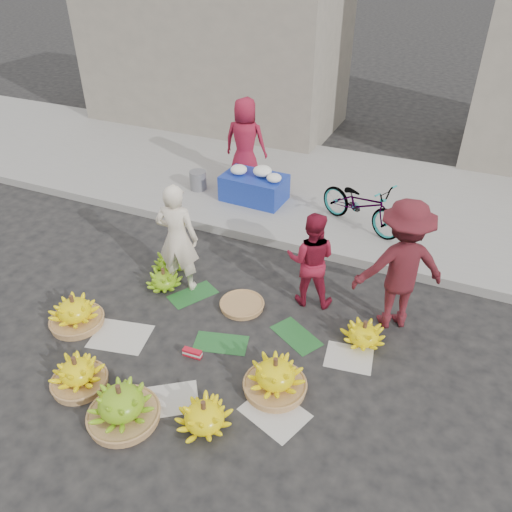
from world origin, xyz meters
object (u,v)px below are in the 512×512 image
at_px(vendor_cream, 177,238).
at_px(bicycle, 361,204).
at_px(flower_table, 255,186).
at_px(banana_bunch_0, 75,312).
at_px(banana_bunch_4, 275,376).

xyz_separation_m(vendor_cream, bicycle, (1.91, 2.47, -0.26)).
bearing_deg(flower_table, vendor_cream, -86.32).
relative_size(flower_table, bicycle, 0.73).
height_order(banana_bunch_0, banana_bunch_4, banana_bunch_4).
distance_m(banana_bunch_4, flower_table, 4.35).
xyz_separation_m(banana_bunch_4, flower_table, (-1.98, 3.87, 0.18)).
bearing_deg(banana_bunch_0, flower_table, 79.16).
bearing_deg(bicycle, flower_table, 109.00).
bearing_deg(bicycle, banana_bunch_0, 168.12).
bearing_deg(bicycle, vendor_cream, 166.49).
bearing_deg(banana_bunch_4, bicycle, 90.18).
height_order(banana_bunch_4, flower_table, flower_table).
relative_size(banana_bunch_4, bicycle, 0.44).
bearing_deg(vendor_cream, banana_bunch_4, 136.34).
bearing_deg(vendor_cream, flower_table, -99.97).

